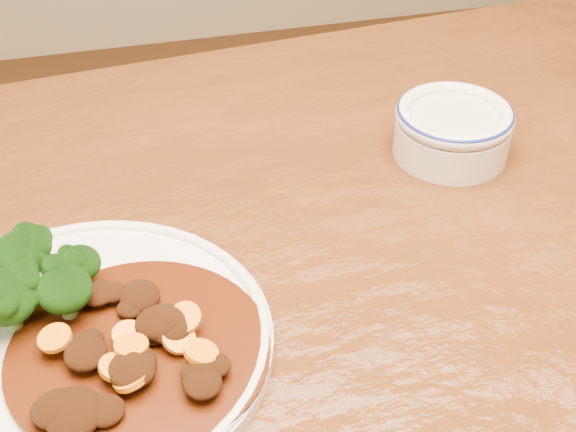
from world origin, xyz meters
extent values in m
cube|color=#54280E|center=(0.00, 0.00, 0.73)|extent=(1.58, 1.04, 0.04)
cylinder|color=white|center=(-0.24, -0.02, 0.76)|extent=(0.29, 0.29, 0.01)
torus|color=white|center=(-0.24, -0.02, 0.76)|extent=(0.28, 0.28, 0.01)
cylinder|color=#5B8946|center=(-0.29, 0.00, 0.77)|extent=(0.01, 0.01, 0.02)
ellipsoid|color=black|center=(-0.29, 0.00, 0.79)|extent=(0.04, 0.04, 0.03)
cylinder|color=#5B8946|center=(-0.25, 0.01, 0.77)|extent=(0.01, 0.01, 0.02)
ellipsoid|color=black|center=(-0.25, 0.01, 0.79)|extent=(0.04, 0.04, 0.03)
cylinder|color=#5B8946|center=(-0.24, 0.04, 0.77)|extent=(0.01, 0.01, 0.02)
ellipsoid|color=black|center=(-0.24, 0.04, 0.79)|extent=(0.03, 0.03, 0.03)
cylinder|color=#5B8946|center=(-0.28, 0.05, 0.77)|extent=(0.01, 0.01, 0.02)
ellipsoid|color=black|center=(-0.28, 0.05, 0.79)|extent=(0.05, 0.05, 0.04)
cylinder|color=#5B8946|center=(-0.29, 0.01, 0.77)|extent=(0.01, 0.01, 0.02)
ellipsoid|color=black|center=(-0.29, 0.01, 0.79)|extent=(0.04, 0.04, 0.03)
cylinder|color=#421807|center=(-0.20, -0.04, 0.76)|extent=(0.20, 0.20, 0.00)
ellipsoid|color=black|center=(-0.24, -0.05, 0.78)|extent=(0.03, 0.03, 0.02)
ellipsoid|color=black|center=(-0.18, -0.03, 0.78)|extent=(0.04, 0.03, 0.02)
ellipsoid|color=black|center=(-0.19, -0.03, 0.77)|extent=(0.03, 0.03, 0.01)
ellipsoid|color=black|center=(-0.19, 0.01, 0.77)|extent=(0.03, 0.03, 0.02)
ellipsoid|color=black|center=(-0.21, 0.01, 0.78)|extent=(0.02, 0.02, 0.01)
ellipsoid|color=black|center=(-0.16, -0.09, 0.78)|extent=(0.03, 0.03, 0.01)
ellipsoid|color=black|center=(-0.22, 0.01, 0.78)|extent=(0.03, 0.03, 0.01)
ellipsoid|color=black|center=(-0.26, -0.09, 0.78)|extent=(0.04, 0.03, 0.02)
ellipsoid|color=black|center=(-0.20, -0.06, 0.77)|extent=(0.03, 0.03, 0.01)
ellipsoid|color=black|center=(-0.23, -0.10, 0.77)|extent=(0.03, 0.03, 0.01)
ellipsoid|color=black|center=(-0.15, -0.08, 0.78)|extent=(0.02, 0.02, 0.01)
ellipsoid|color=black|center=(-0.17, -0.04, 0.78)|extent=(0.03, 0.03, 0.02)
ellipsoid|color=black|center=(-0.20, 0.00, 0.77)|extent=(0.02, 0.02, 0.01)
ellipsoid|color=black|center=(-0.21, -0.07, 0.78)|extent=(0.03, 0.04, 0.02)
ellipsoid|color=black|center=(-0.16, -0.08, 0.78)|extent=(0.03, 0.03, 0.01)
ellipsoid|color=black|center=(-0.25, -0.10, 0.77)|extent=(0.04, 0.04, 0.02)
ellipsoid|color=black|center=(-0.23, -0.03, 0.77)|extent=(0.02, 0.02, 0.01)
cylinder|color=orange|center=(-0.16, -0.03, 0.78)|extent=(0.03, 0.03, 0.02)
cylinder|color=orange|center=(-0.17, -0.05, 0.78)|extent=(0.03, 0.03, 0.02)
cylinder|color=orange|center=(-0.26, -0.03, 0.78)|extent=(0.03, 0.03, 0.01)
cylinder|color=orange|center=(-0.21, -0.08, 0.78)|extent=(0.03, 0.03, 0.02)
cylinder|color=orange|center=(-0.20, -0.05, 0.78)|extent=(0.03, 0.03, 0.01)
cylinder|color=orange|center=(-0.21, -0.04, 0.78)|extent=(0.03, 0.03, 0.01)
cylinder|color=orange|center=(-0.16, -0.07, 0.78)|extent=(0.03, 0.03, 0.01)
cylinder|color=orange|center=(-0.22, -0.07, 0.78)|extent=(0.03, 0.03, 0.01)
cylinder|color=silver|center=(0.14, 0.16, 0.77)|extent=(0.12, 0.12, 0.04)
cylinder|color=beige|center=(0.14, 0.16, 0.79)|extent=(0.09, 0.09, 0.01)
torus|color=silver|center=(0.14, 0.16, 0.80)|extent=(0.12, 0.12, 0.02)
torus|color=navy|center=(0.14, 0.16, 0.80)|extent=(0.12, 0.12, 0.01)
camera|label=1|loc=(-0.19, -0.46, 1.22)|focal=50.00mm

